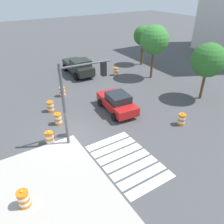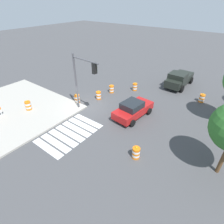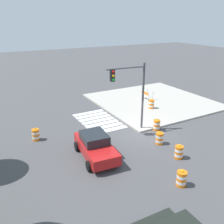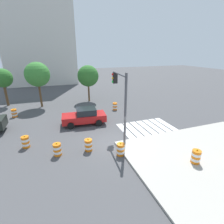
{
  "view_description": "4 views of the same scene",
  "coord_description": "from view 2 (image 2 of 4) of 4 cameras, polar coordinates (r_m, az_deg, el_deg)",
  "views": [
    {
      "loc": [
        12.16,
        -4.47,
        9.48
      ],
      "look_at": [
        0.42,
        2.98,
        1.32
      ],
      "focal_mm": 35.52,
      "sensor_mm": 36.0,
      "label": 1
    },
    {
      "loc": [
        11.32,
        11.87,
        9.8
      ],
      "look_at": [
        0.06,
        3.33,
        0.74
      ],
      "focal_mm": 28.81,
      "sensor_mm": 36.0,
      "label": 2
    },
    {
      "loc": [
        -14.66,
        10.75,
        8.84
      ],
      "look_at": [
        2.21,
        1.36,
        1.39
      ],
      "focal_mm": 39.1,
      "sensor_mm": 36.0,
      "label": 3
    },
    {
      "loc": [
        -4.24,
        -11.12,
        7.05
      ],
      "look_at": [
        0.85,
        2.93,
        1.59
      ],
      "focal_mm": 27.05,
      "sensor_mm": 36.0,
      "label": 4
    }
  ],
  "objects": [
    {
      "name": "traffic_barrel_crosswalk_end",
      "position": [
        21.85,
        -0.15,
        7.32
      ],
      "size": [
        0.56,
        0.56,
        1.02
      ],
      "color": "orange",
      "rests_on": "ground"
    },
    {
      "name": "sidewalk_corner",
      "position": [
        21.03,
        -31.63,
        -0.21
      ],
      "size": [
        12.0,
        12.0,
        0.15
      ],
      "primitive_type": "cube",
      "color": "#ADA89E",
      "rests_on": "ground"
    },
    {
      "name": "ground_plane",
      "position": [
        19.11,
        -7.89,
        1.45
      ],
      "size": [
        120.0,
        120.0,
        0.0
      ],
      "primitive_type": "plane",
      "color": "#474749"
    },
    {
      "name": "traffic_barrel_near_corner",
      "position": [
        20.03,
        -11.02,
        4.18
      ],
      "size": [
        0.56,
        0.56,
        1.02
      ],
      "color": "orange",
      "rests_on": "ground"
    },
    {
      "name": "crosswalk_stripes",
      "position": [
        15.84,
        -13.24,
        -6.57
      ],
      "size": [
        5.1,
        3.2,
        0.02
      ],
      "color": "silver",
      "rests_on": "ground"
    },
    {
      "name": "traffic_barrel_far_curb",
      "position": [
        20.42,
        -4.29,
        5.3
      ],
      "size": [
        0.56,
        0.56,
        1.02
      ],
      "color": "orange",
      "rests_on": "ground"
    },
    {
      "name": "traffic_barrel_on_sidewalk",
      "position": [
        19.97,
        -25.07,
        1.89
      ],
      "size": [
        0.56,
        0.56,
        1.02
      ],
      "color": "orange",
      "rests_on": "sidewalk_corner"
    },
    {
      "name": "traffic_barrel_median_far",
      "position": [
        22.09,
        26.63,
        3.95
      ],
      "size": [
        0.56,
        0.56,
        1.02
      ],
      "color": "orange",
      "rests_on": "ground"
    },
    {
      "name": "traffic_barrel_median_near",
      "position": [
        13.23,
        7.63,
        -12.69
      ],
      "size": [
        0.56,
        0.56,
        1.02
      ],
      "color": "orange",
      "rests_on": "ground"
    },
    {
      "name": "pickup_truck",
      "position": [
        24.8,
        20.42,
        9.73
      ],
      "size": [
        5.2,
        2.44,
        1.92
      ],
      "color": "black",
      "rests_on": "ground"
    },
    {
      "name": "sports_car",
      "position": [
        17.2,
        6.68,
        0.91
      ],
      "size": [
        4.46,
        2.46,
        1.63
      ],
      "color": "red",
      "rests_on": "ground"
    },
    {
      "name": "traffic_light_pole",
      "position": [
        16.63,
        -9.2,
        11.48
      ],
      "size": [
        0.5,
        3.28,
        5.5
      ],
      "color": "#4C4C51",
      "rests_on": "sidewalk_corner"
    },
    {
      "name": "traffic_barrel_lane_center",
      "position": [
        22.59,
        7.26,
        7.93
      ],
      "size": [
        0.56,
        0.56,
        1.02
      ],
      "color": "orange",
      "rests_on": "ground"
    }
  ]
}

